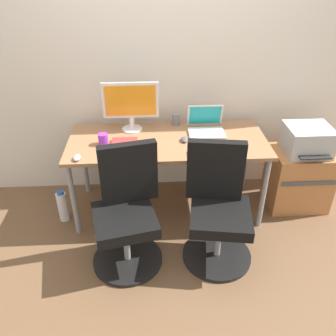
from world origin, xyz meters
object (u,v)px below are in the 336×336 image
object	(u,v)px
printer	(307,140)
desktop_monitor	(131,103)
office_chair_right	(218,210)
coffee_mug	(103,139)
side_cabinet	(298,178)
open_laptop	(206,126)
office_chair_left	(127,213)
water_bottle_on_floor	(63,206)

from	to	relation	value
printer	desktop_monitor	xyz separation A→B (m)	(-1.51, 0.22, 0.28)
office_chair_right	coffee_mug	world-z (taller)	office_chair_right
side_cabinet	printer	size ratio (longest dim) A/B	1.40
coffee_mug	open_laptop	bearing A→B (deg)	12.02
printer	desktop_monitor	distance (m)	1.56
side_cabinet	open_laptop	distance (m)	1.01
desktop_monitor	office_chair_left	bearing A→B (deg)	-92.42
water_bottle_on_floor	desktop_monitor	distance (m)	1.09
desktop_monitor	coffee_mug	distance (m)	0.40
printer	open_laptop	xyz separation A→B (m)	(-0.87, 0.15, 0.09)
side_cabinet	water_bottle_on_floor	size ratio (longest dim) A/B	1.81
open_laptop	desktop_monitor	bearing A→B (deg)	173.54
office_chair_right	coffee_mug	distance (m)	1.09
office_chair_left	printer	bearing A→B (deg)	20.88
water_bottle_on_floor	office_chair_left	bearing A→B (deg)	-38.23
side_cabinet	printer	distance (m)	0.40
printer	coffee_mug	xyz separation A→B (m)	(-1.74, -0.04, 0.08)
side_cabinet	coffee_mug	distance (m)	1.81
open_laptop	water_bottle_on_floor	bearing A→B (deg)	-168.39
office_chair_right	water_bottle_on_floor	xyz separation A→B (m)	(-1.28, 0.47, -0.28)
water_bottle_on_floor	printer	bearing A→B (deg)	3.11
desktop_monitor	coffee_mug	xyz separation A→B (m)	(-0.23, -0.26, -0.20)
side_cabinet	water_bottle_on_floor	xyz separation A→B (m)	(-2.15, -0.12, -0.13)
office_chair_left	side_cabinet	bearing A→B (deg)	20.91
water_bottle_on_floor	coffee_mug	distance (m)	0.74
printer	coffee_mug	bearing A→B (deg)	-178.71
office_chair_right	open_laptop	xyz separation A→B (m)	(0.00, 0.74, 0.35)
side_cabinet	coffee_mug	xyz separation A→B (m)	(-1.74, -0.04, 0.48)
water_bottle_on_floor	open_laptop	xyz separation A→B (m)	(1.28, 0.26, 0.62)
office_chair_left	office_chair_right	xyz separation A→B (m)	(0.68, 0.00, 0.00)
side_cabinet	desktop_monitor	size ratio (longest dim) A/B	1.17
printer	open_laptop	world-z (taller)	open_laptop
office_chair_right	water_bottle_on_floor	distance (m)	1.39
side_cabinet	desktop_monitor	bearing A→B (deg)	171.75
office_chair_left	open_laptop	world-z (taller)	office_chair_left
coffee_mug	printer	bearing A→B (deg)	1.29
printer	coffee_mug	distance (m)	1.74
office_chair_right	side_cabinet	size ratio (longest dim) A/B	1.68
coffee_mug	water_bottle_on_floor	bearing A→B (deg)	-169.27
desktop_monitor	office_chair_right	bearing A→B (deg)	-51.42
printer	coffee_mug	size ratio (longest dim) A/B	4.35
printer	water_bottle_on_floor	xyz separation A→B (m)	(-2.15, -0.12, -0.53)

